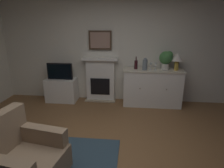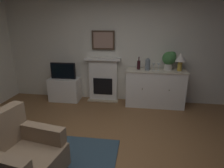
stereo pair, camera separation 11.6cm
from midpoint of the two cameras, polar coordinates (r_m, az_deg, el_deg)
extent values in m
cube|color=brown|center=(3.04, -1.44, -23.05)|extent=(5.93, 5.01, 0.10)
cube|color=silver|center=(4.79, 3.49, 10.49)|extent=(5.93, 0.06, 2.64)
cube|color=white|center=(4.90, -1.86, 1.13)|extent=(0.70, 0.18, 1.05)
cube|color=tan|center=(4.98, -2.00, -4.82)|extent=(0.77, 0.20, 0.03)
cube|color=black|center=(4.85, -2.04, -0.72)|extent=(0.48, 0.02, 0.42)
cube|color=white|center=(4.74, -1.99, 7.41)|extent=(0.87, 0.27, 0.05)
cube|color=#473323|center=(4.75, -1.90, 12.81)|extent=(0.55, 0.03, 0.45)
cube|color=#9E7A6B|center=(4.73, -1.93, 12.79)|extent=(0.47, 0.01, 0.37)
cube|color=white|center=(4.70, 13.22, -1.35)|extent=(1.35, 0.45, 0.85)
cube|color=beige|center=(4.58, 13.61, 3.86)|extent=(1.38, 0.48, 0.03)
sphere|color=brown|center=(4.44, 9.69, -1.46)|extent=(0.02, 0.02, 0.02)
sphere|color=brown|center=(4.50, 17.26, -1.78)|extent=(0.02, 0.02, 0.02)
cylinder|color=#B79338|center=(4.63, 20.06, 5.01)|extent=(0.10, 0.10, 0.22)
cone|color=silver|center=(4.59, 20.33, 7.44)|extent=(0.26, 0.26, 0.18)
cylinder|color=#331419|center=(4.55, 8.60, 5.58)|extent=(0.08, 0.08, 0.20)
cylinder|color=#331419|center=(4.53, 8.69, 7.37)|extent=(0.03, 0.03, 0.09)
cylinder|color=silver|center=(4.54, 12.81, 4.03)|extent=(0.06, 0.06, 0.00)
cylinder|color=silver|center=(4.53, 12.85, 4.62)|extent=(0.01, 0.01, 0.09)
cone|color=silver|center=(4.51, 12.92, 5.60)|extent=(0.07, 0.07, 0.07)
cylinder|color=silver|center=(4.54, 14.20, 3.93)|extent=(0.06, 0.06, 0.00)
cylinder|color=silver|center=(4.53, 14.25, 4.51)|extent=(0.01, 0.01, 0.09)
cone|color=silver|center=(4.51, 14.32, 5.50)|extent=(0.07, 0.07, 0.07)
cylinder|color=slate|center=(4.48, 11.21, 5.50)|extent=(0.11, 0.11, 0.24)
sphere|color=slate|center=(4.46, 11.30, 7.01)|extent=(0.08, 0.08, 0.08)
cube|color=white|center=(5.07, -13.09, -1.52)|extent=(0.75, 0.42, 0.58)
cube|color=black|center=(4.92, -13.57, 3.81)|extent=(0.62, 0.06, 0.40)
cube|color=black|center=(4.89, -13.71, 3.72)|extent=(0.57, 0.01, 0.35)
cylinder|color=beige|center=(4.64, 16.96, 4.85)|extent=(0.18, 0.18, 0.14)
sphere|color=#3D753D|center=(4.60, 17.18, 7.27)|extent=(0.30, 0.30, 0.30)
sphere|color=#3D753D|center=(4.57, 18.07, 8.01)|extent=(0.18, 0.18, 0.18)
cube|color=#8C7259|center=(2.76, -22.98, -21.31)|extent=(0.92, 0.89, 0.32)
cube|color=#8C7259|center=(2.43, -28.96, -20.23)|extent=(0.73, 0.26, 0.22)
cube|color=#8C7259|center=(2.80, -19.37, -13.44)|extent=(0.73, 0.26, 0.22)
cylinder|color=#473323|center=(2.91, -12.50, -23.03)|extent=(0.05, 0.05, 0.10)
cylinder|color=#473323|center=(3.26, -23.52, -19.28)|extent=(0.05, 0.05, 0.10)
camera|label=1|loc=(0.06, -88.91, 0.35)|focal=30.96mm
camera|label=2|loc=(0.06, 91.09, -0.35)|focal=30.96mm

